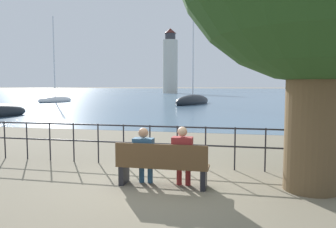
{
  "coord_description": "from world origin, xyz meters",
  "views": [
    {
      "loc": [
        1.49,
        -6.38,
        2.04
      ],
      "look_at": [
        0.0,
        0.5,
        1.44
      ],
      "focal_mm": 35.0,
      "sensor_mm": 36.0,
      "label": 1
    }
  ],
  "objects_px": {
    "sailboat_2": "(55,100)",
    "park_bench": "(162,166)",
    "seated_person_left": "(144,153)",
    "sailboat_3": "(193,101)",
    "harbor_lighthouse": "(170,63)",
    "seated_person_right": "(183,154)"
  },
  "relations": [
    {
      "from": "sailboat_2",
      "to": "sailboat_3",
      "type": "relative_size",
      "value": 0.93
    },
    {
      "from": "harbor_lighthouse",
      "to": "park_bench",
      "type": "bearing_deg",
      "value": -78.3
    },
    {
      "from": "seated_person_right",
      "to": "sailboat_2",
      "type": "bearing_deg",
      "value": 124.85
    },
    {
      "from": "park_bench",
      "to": "harbor_lighthouse",
      "type": "bearing_deg",
      "value": 101.7
    },
    {
      "from": "seated_person_right",
      "to": "sailboat_3",
      "type": "height_order",
      "value": "sailboat_3"
    },
    {
      "from": "seated_person_right",
      "to": "sailboat_2",
      "type": "xyz_separation_m",
      "value": [
        -21.67,
        31.11,
        -0.36
      ]
    },
    {
      "from": "sailboat_2",
      "to": "sailboat_3",
      "type": "bearing_deg",
      "value": 9.08
    },
    {
      "from": "seated_person_right",
      "to": "sailboat_3",
      "type": "distance_m",
      "value": 30.68
    },
    {
      "from": "park_bench",
      "to": "seated_person_right",
      "type": "bearing_deg",
      "value": 10.93
    },
    {
      "from": "park_bench",
      "to": "seated_person_right",
      "type": "height_order",
      "value": "seated_person_right"
    },
    {
      "from": "park_bench",
      "to": "seated_person_left",
      "type": "height_order",
      "value": "seated_person_left"
    },
    {
      "from": "seated_person_left",
      "to": "sailboat_3",
      "type": "distance_m",
      "value": 30.58
    },
    {
      "from": "park_bench",
      "to": "sailboat_3",
      "type": "distance_m",
      "value": 30.71
    },
    {
      "from": "park_bench",
      "to": "harbor_lighthouse",
      "type": "height_order",
      "value": "harbor_lighthouse"
    },
    {
      "from": "sailboat_3",
      "to": "sailboat_2",
      "type": "bearing_deg",
      "value": -166.08
    },
    {
      "from": "seated_person_left",
      "to": "sailboat_2",
      "type": "xyz_separation_m",
      "value": [
        -20.86,
        31.11,
        -0.34
      ]
    },
    {
      "from": "park_bench",
      "to": "seated_person_left",
      "type": "xyz_separation_m",
      "value": [
        -0.4,
        0.08,
        0.22
      ]
    },
    {
      "from": "sailboat_2",
      "to": "park_bench",
      "type": "bearing_deg",
      "value": -44.39
    },
    {
      "from": "seated_person_right",
      "to": "harbor_lighthouse",
      "type": "xyz_separation_m",
      "value": [
        -18.47,
        87.14,
        7.99
      ]
    },
    {
      "from": "seated_person_left",
      "to": "harbor_lighthouse",
      "type": "xyz_separation_m",
      "value": [
        -17.66,
        87.14,
        8.01
      ]
    },
    {
      "from": "seated_person_right",
      "to": "sailboat_3",
      "type": "xyz_separation_m",
      "value": [
        -3.99,
        30.42,
        -0.32
      ]
    },
    {
      "from": "park_bench",
      "to": "harbor_lighthouse",
      "type": "relative_size",
      "value": 0.1
    }
  ]
}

